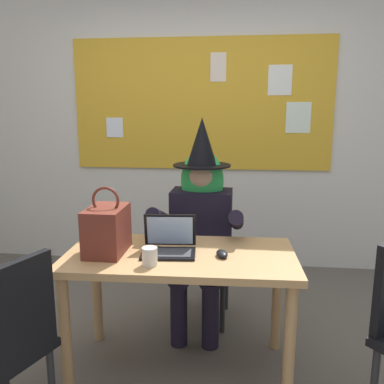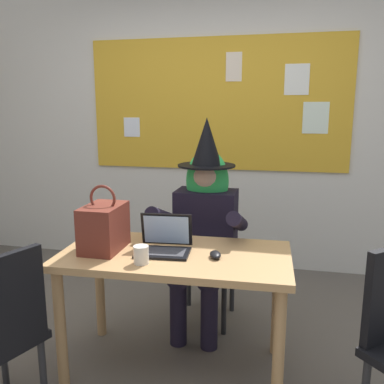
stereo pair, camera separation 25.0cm
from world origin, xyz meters
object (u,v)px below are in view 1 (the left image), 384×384
Objects in this scene: laptop at (169,244)px; coffee_mug at (150,256)px; chair_at_desk at (203,251)px; handbag at (107,229)px; chair_spare_by_window at (4,342)px; person_costumed at (201,216)px; computer_mouse at (222,254)px; desk_main at (180,270)px.

laptop is 0.21m from coffee_mug.
chair_at_desk is 0.94m from handbag.
chair_spare_by_window is at bearing -28.45° from chair_at_desk.
handbag is (-0.47, -0.60, 0.07)m from person_costumed.
chair_at_desk is 0.61× the size of person_costumed.
handbag is at bearing -36.92° from person_costumed.
chair_at_desk is 1.51m from chair_spare_by_window.
computer_mouse is (0.30, -0.04, -0.03)m from laptop.
chair_at_desk is 2.35× the size of handbag.
desk_main is 0.16m from laptop.
handbag is (-0.41, -0.04, 0.24)m from desk_main.
computer_mouse is 0.65m from handbag.
chair_spare_by_window is (-0.71, -0.61, -0.12)m from desk_main.
handbag is at bearing -97.50° from chair_spare_by_window.
person_costumed is at bearing 89.51° from computer_mouse.
computer_mouse is 0.12× the size of chair_spare_by_window.
chair_spare_by_window is at bearing -144.54° from coffee_mug.
chair_spare_by_window is at bearing -165.28° from computer_mouse.
person_costumed is 0.62m from computer_mouse.
person_costumed is at bearing 83.87° from desk_main.
person_costumed is 0.76m from handbag.
laptop is 3.31× the size of coffee_mug.
chair_at_desk reaches higher than coffee_mug.
person_costumed is (-0.00, -0.12, 0.29)m from chair_at_desk.
desk_main is at bearing -119.04° from chair_spare_by_window.
handbag reaches higher than desk_main.
chair_at_desk is at bearing 56.86° from handbag.
person_costumed reaches higher than laptop.
desk_main is at bearing -2.98° from chair_at_desk.
chair_spare_by_window is at bearing -139.42° from desk_main.
person_costumed reaches higher than handbag.
desk_main is 0.47m from handbag.
chair_spare_by_window is (-0.64, -0.61, -0.27)m from laptop.
computer_mouse is 1.09× the size of coffee_mug.
coffee_mug is (0.28, -0.16, -0.09)m from handbag.
laptop is at bearing -8.38° from chair_at_desk.
laptop is 0.93m from chair_spare_by_window.
laptop reaches higher than desk_main.
chair_at_desk is at bearing 178.83° from person_costumed.
chair_at_desk reaches higher than computer_mouse.
desk_main is at bearing 56.24° from coffee_mug.
laptop is 0.35× the size of chair_spare_by_window.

